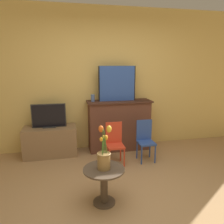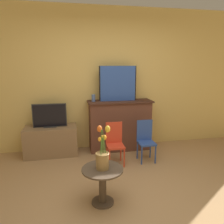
# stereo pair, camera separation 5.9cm
# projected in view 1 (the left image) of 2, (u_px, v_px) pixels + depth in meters

# --- Properties ---
(ground_plane) EXTENTS (14.00, 14.00, 0.00)m
(ground_plane) POSITION_uv_depth(u_px,v_px,m) (135.00, 212.00, 2.50)
(ground_plane) COLOR #A87F51
(wall_back) EXTENTS (8.00, 0.06, 2.70)m
(wall_back) POSITION_uv_depth(u_px,v_px,m) (103.00, 80.00, 4.24)
(wall_back) COLOR #E0BC66
(wall_back) RESTS_ON ground
(fireplace_mantel) EXTENTS (1.23, 0.43, 0.97)m
(fireplace_mantel) POSITION_uv_depth(u_px,v_px,m) (119.00, 124.00, 4.27)
(fireplace_mantel) COLOR brown
(fireplace_mantel) RESTS_ON ground
(painting) EXTENTS (0.71, 0.03, 0.65)m
(painting) POSITION_uv_depth(u_px,v_px,m) (117.00, 84.00, 4.09)
(painting) COLOR black
(painting) RESTS_ON fireplace_mantel
(mantel_candle) EXTENTS (0.07, 0.07, 0.13)m
(mantel_candle) POSITION_uv_depth(u_px,v_px,m) (93.00, 98.00, 4.05)
(mantel_candle) COLOR #4C6699
(mantel_candle) RESTS_ON fireplace_mantel
(tv_stand) EXTENTS (0.94, 0.44, 0.53)m
(tv_stand) POSITION_uv_depth(u_px,v_px,m) (51.00, 141.00, 4.01)
(tv_stand) COLOR olive
(tv_stand) RESTS_ON ground
(tv_monitor) EXTENTS (0.60, 0.12, 0.43)m
(tv_monitor) POSITION_uv_depth(u_px,v_px,m) (49.00, 116.00, 3.91)
(tv_monitor) COLOR #2D2D2D
(tv_monitor) RESTS_ON tv_stand
(chair_red) EXTENTS (0.28, 0.28, 0.71)m
(chair_red) POSITION_uv_depth(u_px,v_px,m) (115.00, 141.00, 3.65)
(chair_red) COLOR red
(chair_red) RESTS_ON ground
(chair_blue) EXTENTS (0.28, 0.28, 0.71)m
(chair_blue) POSITION_uv_depth(u_px,v_px,m) (145.00, 138.00, 3.79)
(chair_blue) COLOR #2D4C99
(chair_blue) RESTS_ON ground
(side_table) EXTENTS (0.49, 0.49, 0.45)m
(side_table) POSITION_uv_depth(u_px,v_px,m) (104.00, 181.00, 2.60)
(side_table) COLOR #4C3D2D
(side_table) RESTS_ON ground
(vase_tulips) EXTENTS (0.18, 0.16, 0.52)m
(vase_tulips) POSITION_uv_depth(u_px,v_px,m) (104.00, 156.00, 2.54)
(vase_tulips) COLOR olive
(vase_tulips) RESTS_ON side_table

